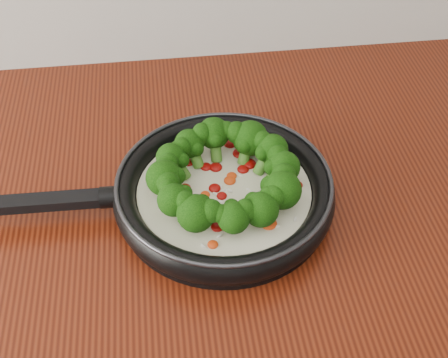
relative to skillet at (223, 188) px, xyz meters
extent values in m
cylinder|color=black|center=(0.00, 0.00, -0.03)|extent=(0.29, 0.29, 0.01)
torus|color=black|center=(0.00, 0.00, -0.01)|extent=(0.30, 0.30, 0.03)
torus|color=#2D2D33|center=(0.00, 0.00, 0.01)|extent=(0.30, 0.30, 0.01)
cube|color=black|center=(-0.23, 0.01, 0.00)|extent=(0.17, 0.03, 0.01)
cylinder|color=black|center=(-0.15, 0.00, 0.00)|extent=(0.03, 0.03, 0.03)
cylinder|color=silver|center=(0.00, 0.00, -0.01)|extent=(0.24, 0.24, 0.02)
ellipsoid|color=#8D0906|center=(-0.04, 0.07, 0.00)|extent=(0.01, 0.01, 0.01)
ellipsoid|color=#8D0906|center=(-0.06, -0.02, 0.00)|extent=(0.03, 0.03, 0.01)
ellipsoid|color=red|center=(0.05, -0.07, 0.00)|extent=(0.03, 0.03, 0.01)
ellipsoid|color=#8D0906|center=(0.03, 0.03, 0.00)|extent=(0.02, 0.02, 0.01)
ellipsoid|color=#8D0906|center=(0.03, 0.07, 0.00)|extent=(0.02, 0.02, 0.01)
ellipsoid|color=red|center=(-0.05, -0.02, 0.00)|extent=(0.02, 0.02, 0.01)
ellipsoid|color=#8D0906|center=(-0.04, 0.06, 0.00)|extent=(0.02, 0.02, 0.01)
ellipsoid|color=#8D0906|center=(-0.05, 0.01, 0.00)|extent=(0.02, 0.02, 0.01)
ellipsoid|color=red|center=(0.01, 0.01, 0.00)|extent=(0.02, 0.02, 0.01)
ellipsoid|color=#8D0906|center=(0.00, -0.01, 0.00)|extent=(0.02, 0.02, 0.01)
ellipsoid|color=#8D0906|center=(0.02, 0.09, 0.00)|extent=(0.02, 0.02, 0.01)
ellipsoid|color=red|center=(0.02, 0.02, 0.00)|extent=(0.02, 0.02, 0.01)
ellipsoid|color=#8D0906|center=(-0.01, 0.00, 0.00)|extent=(0.02, 0.02, 0.01)
ellipsoid|color=#8D0906|center=(0.00, 0.04, 0.00)|extent=(0.02, 0.02, 0.01)
ellipsoid|color=red|center=(0.05, -0.04, 0.00)|extent=(0.02, 0.02, 0.01)
ellipsoid|color=#8D0906|center=(0.04, 0.04, 0.00)|extent=(0.02, 0.02, 0.01)
ellipsoid|color=#8D0906|center=(-0.02, -0.07, 0.00)|extent=(0.02, 0.02, 0.01)
ellipsoid|color=red|center=(-0.02, -0.01, 0.00)|extent=(0.01, 0.01, 0.01)
ellipsoid|color=#8D0906|center=(-0.02, 0.05, 0.00)|extent=(0.02, 0.02, 0.01)
ellipsoid|color=#8D0906|center=(0.10, -0.01, 0.00)|extent=(0.02, 0.02, 0.01)
ellipsoid|color=red|center=(-0.02, -0.09, 0.00)|extent=(0.01, 0.01, 0.01)
ellipsoid|color=white|center=(0.03, 0.00, 0.00)|extent=(0.01, 0.01, 0.00)
ellipsoid|color=white|center=(0.03, 0.02, 0.00)|extent=(0.01, 0.01, 0.00)
ellipsoid|color=white|center=(0.01, 0.00, 0.00)|extent=(0.01, 0.01, 0.00)
ellipsoid|color=white|center=(0.06, -0.07, 0.00)|extent=(0.01, 0.01, 0.00)
ellipsoid|color=white|center=(-0.04, -0.05, 0.00)|extent=(0.01, 0.01, 0.00)
ellipsoid|color=white|center=(-0.02, -0.02, 0.00)|extent=(0.00, 0.01, 0.00)
ellipsoid|color=white|center=(-0.04, -0.09, 0.00)|extent=(0.01, 0.01, 0.00)
ellipsoid|color=white|center=(-0.01, -0.01, 0.00)|extent=(0.01, 0.01, 0.00)
ellipsoid|color=white|center=(-0.06, 0.07, 0.00)|extent=(0.01, 0.01, 0.00)
ellipsoid|color=white|center=(0.00, 0.00, 0.00)|extent=(0.01, 0.01, 0.00)
ellipsoid|color=white|center=(0.04, 0.06, 0.00)|extent=(0.01, 0.01, 0.00)
ellipsoid|color=white|center=(0.06, 0.00, 0.00)|extent=(0.01, 0.01, 0.00)
ellipsoid|color=white|center=(0.02, -0.03, 0.00)|extent=(0.00, 0.01, 0.00)
ellipsoid|color=white|center=(-0.03, 0.07, 0.00)|extent=(0.01, 0.01, 0.00)
ellipsoid|color=white|center=(0.07, -0.01, 0.00)|extent=(0.01, 0.01, 0.00)
ellipsoid|color=white|center=(-0.01, -0.02, 0.00)|extent=(0.01, 0.01, 0.00)
ellipsoid|color=white|center=(-0.05, 0.08, 0.00)|extent=(0.01, 0.01, 0.00)
ellipsoid|color=white|center=(0.00, 0.00, 0.00)|extent=(0.01, 0.01, 0.00)
ellipsoid|color=white|center=(0.00, 0.00, 0.00)|extent=(0.01, 0.01, 0.00)
ellipsoid|color=white|center=(0.08, -0.07, 0.00)|extent=(0.01, 0.01, 0.00)
ellipsoid|color=white|center=(0.09, -0.04, 0.00)|extent=(0.01, 0.00, 0.00)
ellipsoid|color=white|center=(0.04, 0.03, 0.00)|extent=(0.01, 0.01, 0.00)
ellipsoid|color=white|center=(0.02, 0.09, 0.00)|extent=(0.01, 0.00, 0.00)
ellipsoid|color=white|center=(-0.01, -0.08, 0.00)|extent=(0.01, 0.01, 0.00)
cylinder|color=#548F2E|center=(0.07, 0.00, 0.01)|extent=(0.03, 0.02, 0.03)
sphere|color=black|center=(0.08, 0.00, 0.03)|extent=(0.04, 0.04, 0.04)
sphere|color=black|center=(0.08, 0.02, 0.03)|extent=(0.03, 0.03, 0.03)
sphere|color=black|center=(0.08, -0.02, 0.03)|extent=(0.03, 0.03, 0.03)
sphere|color=black|center=(0.06, 0.00, 0.03)|extent=(0.02, 0.02, 0.02)
cylinder|color=#548F2E|center=(0.06, 0.03, 0.01)|extent=(0.03, 0.03, 0.04)
sphere|color=black|center=(0.07, 0.04, 0.03)|extent=(0.04, 0.04, 0.04)
sphere|color=black|center=(0.06, 0.05, 0.04)|extent=(0.03, 0.03, 0.03)
sphere|color=black|center=(0.08, 0.02, 0.03)|extent=(0.03, 0.03, 0.03)
sphere|color=black|center=(0.06, 0.03, 0.03)|extent=(0.02, 0.02, 0.02)
cylinder|color=#548F2E|center=(0.04, 0.05, 0.01)|extent=(0.03, 0.03, 0.03)
sphere|color=black|center=(0.05, 0.07, 0.03)|extent=(0.05, 0.05, 0.05)
sphere|color=black|center=(0.03, 0.07, 0.03)|extent=(0.03, 0.03, 0.03)
sphere|color=black|center=(0.06, 0.05, 0.03)|extent=(0.03, 0.03, 0.03)
sphere|color=black|center=(0.04, 0.05, 0.03)|extent=(0.03, 0.03, 0.03)
cylinder|color=#548F2E|center=(0.00, 0.06, 0.01)|extent=(0.02, 0.03, 0.04)
sphere|color=black|center=(0.00, 0.08, 0.03)|extent=(0.05, 0.05, 0.05)
sphere|color=black|center=(-0.02, 0.07, 0.04)|extent=(0.03, 0.03, 0.03)
sphere|color=black|center=(0.01, 0.08, 0.03)|extent=(0.03, 0.03, 0.03)
sphere|color=black|center=(0.00, 0.06, 0.03)|extent=(0.02, 0.02, 0.02)
cylinder|color=#548F2E|center=(-0.03, 0.05, 0.01)|extent=(0.03, 0.03, 0.03)
sphere|color=black|center=(-0.04, 0.07, 0.02)|extent=(0.04, 0.04, 0.04)
sphere|color=black|center=(-0.05, 0.05, 0.03)|extent=(0.03, 0.03, 0.03)
sphere|color=black|center=(-0.02, 0.07, 0.03)|extent=(0.02, 0.02, 0.02)
sphere|color=black|center=(-0.03, 0.05, 0.03)|extent=(0.02, 0.02, 0.02)
cylinder|color=#548F2E|center=(-0.05, 0.03, 0.01)|extent=(0.03, 0.03, 0.03)
sphere|color=black|center=(-0.07, 0.04, 0.02)|extent=(0.04, 0.04, 0.04)
sphere|color=black|center=(-0.07, 0.02, 0.03)|extent=(0.03, 0.03, 0.03)
sphere|color=black|center=(-0.05, 0.05, 0.03)|extent=(0.02, 0.02, 0.02)
sphere|color=black|center=(-0.05, 0.03, 0.03)|extent=(0.02, 0.02, 0.02)
cylinder|color=#548F2E|center=(-0.06, 0.00, 0.01)|extent=(0.03, 0.02, 0.03)
sphere|color=black|center=(-0.08, 0.00, 0.03)|extent=(0.05, 0.05, 0.05)
sphere|color=black|center=(-0.07, -0.02, 0.03)|extent=(0.03, 0.03, 0.03)
sphere|color=black|center=(-0.07, 0.02, 0.03)|extent=(0.03, 0.03, 0.03)
sphere|color=black|center=(-0.06, 0.00, 0.03)|extent=(0.02, 0.02, 0.02)
cylinder|color=#548F2E|center=(-0.05, -0.03, 0.01)|extent=(0.03, 0.03, 0.04)
sphere|color=black|center=(-0.07, -0.04, 0.03)|extent=(0.04, 0.04, 0.04)
sphere|color=black|center=(-0.05, -0.05, 0.04)|extent=(0.03, 0.03, 0.03)
sphere|color=black|center=(-0.07, -0.03, 0.04)|extent=(0.03, 0.03, 0.02)
sphere|color=black|center=(-0.05, -0.03, 0.03)|extent=(0.02, 0.02, 0.02)
cylinder|color=#548F2E|center=(-0.03, -0.05, 0.01)|extent=(0.03, 0.03, 0.03)
sphere|color=black|center=(-0.04, -0.07, 0.03)|extent=(0.05, 0.05, 0.05)
sphere|color=black|center=(-0.02, -0.07, 0.03)|extent=(0.03, 0.03, 0.03)
sphere|color=black|center=(-0.05, -0.05, 0.03)|extent=(0.03, 0.03, 0.03)
sphere|color=black|center=(-0.03, -0.05, 0.03)|extent=(0.02, 0.02, 0.02)
cylinder|color=#548F2E|center=(0.00, -0.06, 0.01)|extent=(0.02, 0.03, 0.03)
sphere|color=black|center=(0.00, -0.08, 0.03)|extent=(0.04, 0.04, 0.04)
sphere|color=black|center=(0.02, -0.07, 0.03)|extent=(0.03, 0.03, 0.03)
sphere|color=black|center=(-0.01, -0.08, 0.03)|extent=(0.02, 0.02, 0.02)
sphere|color=black|center=(0.00, -0.06, 0.03)|extent=(0.02, 0.02, 0.02)
cylinder|color=#548F2E|center=(0.03, -0.06, 0.01)|extent=(0.03, 0.03, 0.03)
sphere|color=black|center=(0.04, -0.07, 0.03)|extent=(0.05, 0.05, 0.04)
sphere|color=black|center=(0.05, -0.06, 0.03)|extent=(0.03, 0.03, 0.03)
sphere|color=black|center=(0.02, -0.07, 0.03)|extent=(0.03, 0.03, 0.03)
sphere|color=black|center=(0.03, -0.05, 0.03)|extent=(0.02, 0.02, 0.02)
cylinder|color=#548F2E|center=(0.06, -0.03, 0.01)|extent=(0.03, 0.03, 0.04)
sphere|color=black|center=(0.07, -0.04, 0.03)|extent=(0.05, 0.05, 0.05)
sphere|color=black|center=(0.07, -0.02, 0.04)|extent=(0.03, 0.03, 0.03)
sphere|color=black|center=(0.06, -0.06, 0.03)|extent=(0.03, 0.03, 0.03)
sphere|color=black|center=(0.06, -0.03, 0.03)|extent=(0.03, 0.03, 0.03)
camera|label=1|loc=(-0.07, -0.55, 0.56)|focal=47.38mm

